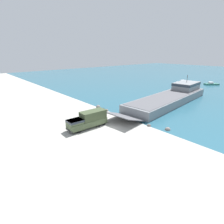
# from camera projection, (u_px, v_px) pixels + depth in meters

# --- Properties ---
(ground_plane) EXTENTS (240.00, 240.00, 0.00)m
(ground_plane) POSITION_uv_depth(u_px,v_px,m) (111.00, 130.00, 33.47)
(ground_plane) COLOR #A8A59E
(landing_craft) EXTENTS (11.06, 40.89, 7.00)m
(landing_craft) POSITION_uv_depth(u_px,v_px,m) (173.00, 96.00, 52.23)
(landing_craft) COLOR gray
(landing_craft) RESTS_ON ground_plane
(military_truck) EXTENTS (2.77, 8.14, 3.16)m
(military_truck) POSITION_uv_depth(u_px,v_px,m) (88.00, 120.00, 34.02)
(military_truck) COLOR #475638
(military_truck) RESTS_ON ground_plane
(soldier_on_ramp) EXTENTS (0.50, 0.44, 1.66)m
(soldier_on_ramp) POSITION_uv_depth(u_px,v_px,m) (87.00, 118.00, 36.85)
(soldier_on_ramp) COLOR #566042
(soldier_on_ramp) RESTS_ON ground_plane
(moored_boat_a) EXTENTS (5.75, 6.29, 1.33)m
(moored_boat_a) POSITION_uv_depth(u_px,v_px,m) (211.00, 84.00, 78.87)
(moored_boat_a) COLOR #2D7060
(moored_boat_a) RESTS_ON ground_plane
(moored_boat_b) EXTENTS (5.27, 7.52, 1.41)m
(moored_boat_b) POSITION_uv_depth(u_px,v_px,m) (184.00, 82.00, 83.85)
(moored_boat_b) COLOR #B7BABF
(moored_boat_b) RESTS_ON ground_plane
(mooring_bollard) EXTENTS (0.25, 0.25, 0.78)m
(mooring_bollard) POSITION_uv_depth(u_px,v_px,m) (104.00, 109.00, 43.90)
(mooring_bollard) COLOR #333338
(mooring_bollard) RESTS_ON ground_plane
(shoreline_rock_a) EXTENTS (0.98, 0.98, 0.98)m
(shoreline_rock_a) POSITION_uv_depth(u_px,v_px,m) (107.00, 111.00, 44.04)
(shoreline_rock_a) COLOR #66605B
(shoreline_rock_a) RESTS_ON ground_plane
(shoreline_rock_b) EXTENTS (1.15, 1.15, 1.15)m
(shoreline_rock_b) POSITION_uv_depth(u_px,v_px,m) (98.00, 107.00, 47.11)
(shoreline_rock_b) COLOR gray
(shoreline_rock_b) RESTS_ON ground_plane
(shoreline_rock_c) EXTENTS (0.83, 0.83, 0.83)m
(shoreline_rock_c) POSITION_uv_depth(u_px,v_px,m) (149.00, 126.00, 35.11)
(shoreline_rock_c) COLOR #66605B
(shoreline_rock_c) RESTS_ON ground_plane
(shoreline_rock_d) EXTENTS (1.06, 1.06, 1.06)m
(shoreline_rock_d) POSITION_uv_depth(u_px,v_px,m) (168.00, 130.00, 33.34)
(shoreline_rock_d) COLOR gray
(shoreline_rock_d) RESTS_ON ground_plane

